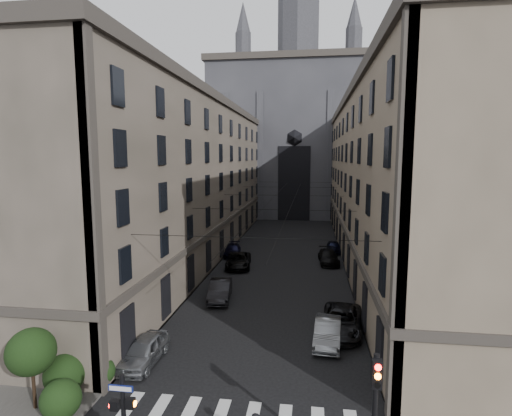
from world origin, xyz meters
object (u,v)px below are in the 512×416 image
at_px(car_right_midnear, 342,321).
at_px(car_right_near, 328,332).
at_px(car_left_midnear, 220,290).
at_px(car_left_near, 144,351).
at_px(traffic_light_right, 375,407).
at_px(gothic_tower, 297,129).
at_px(car_right_midfar, 329,257).
at_px(car_left_midfar, 238,260).
at_px(car_left_far, 232,250).
at_px(car_right_far, 334,247).

bearing_deg(car_right_midnear, car_right_near, -112.19).
bearing_deg(car_left_midnear, car_right_midnear, -34.54).
bearing_deg(car_left_near, car_right_midnear, 27.91).
bearing_deg(traffic_light_right, gothic_tower, 94.38).
height_order(car_left_near, car_right_midfar, car_left_near).
relative_size(gothic_tower, traffic_light_right, 11.15).
distance_m(car_left_midfar, car_right_midnear, 17.99).
bearing_deg(car_left_far, car_left_near, -97.52).
bearing_deg(car_left_midfar, car_right_far, 31.95).
xyz_separation_m(car_left_far, car_right_near, (10.61, -21.85, 0.09)).
bearing_deg(car_right_near, car_left_near, -154.71).
relative_size(car_right_near, car_right_midnear, 0.81).
bearing_deg(car_right_midfar, traffic_light_right, -93.35).
relative_size(car_left_far, car_right_near, 1.00).
distance_m(car_left_far, car_right_near, 24.29).
bearing_deg(car_left_far, car_left_midfar, -78.96).
bearing_deg(car_right_near, car_right_midfar, 91.97).
bearing_deg(car_left_midfar, car_right_near, -68.55).
bearing_deg(traffic_light_right, car_left_near, 147.65).
bearing_deg(gothic_tower, car_left_near, -95.40).
height_order(gothic_tower, car_right_far, gothic_tower).
xyz_separation_m(car_left_midnear, car_right_far, (10.40, 18.47, -0.12)).
bearing_deg(car_left_far, car_right_midnear, -67.28).
xyz_separation_m(traffic_light_right, car_right_midfar, (-0.27, 31.31, -2.54)).
relative_size(gothic_tower, car_left_midfar, 10.53).
bearing_deg(car_right_far, gothic_tower, 98.88).
height_order(car_left_far, car_right_midnear, car_right_midnear).
height_order(traffic_light_right, car_left_near, traffic_light_right).
relative_size(car_left_midfar, car_right_midnear, 0.95).
bearing_deg(car_left_midfar, car_right_midnear, -62.99).
distance_m(car_right_midnear, car_right_midfar, 17.97).
bearing_deg(car_right_midfar, gothic_tower, 93.42).
xyz_separation_m(gothic_tower, car_right_near, (4.47, -61.50, -17.03)).
xyz_separation_m(car_left_near, car_right_near, (10.67, 4.06, 0.01)).
bearing_deg(car_left_midnear, gothic_tower, 78.41).
relative_size(gothic_tower, car_right_midnear, 9.99).
relative_size(car_left_near, car_left_midfar, 0.81).
height_order(gothic_tower, car_right_midnear, gothic_tower).
height_order(gothic_tower, car_left_midfar, gothic_tower).
bearing_deg(car_right_near, car_left_midnear, 146.28).
bearing_deg(car_right_far, car_left_near, -113.74).
distance_m(traffic_light_right, car_left_far, 35.48).
xyz_separation_m(car_left_near, car_left_midfar, (1.73, 20.86, 0.01)).
distance_m(car_left_near, car_right_midfar, 26.48).
bearing_deg(car_left_near, car_left_midfar, 86.47).
height_order(traffic_light_right, car_left_far, traffic_light_right).
height_order(car_left_near, car_right_midnear, car_right_midnear).
relative_size(traffic_light_right, car_left_near, 1.17).
distance_m(car_right_near, car_right_midfar, 19.80).
bearing_deg(car_right_near, car_left_midfar, 122.45).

